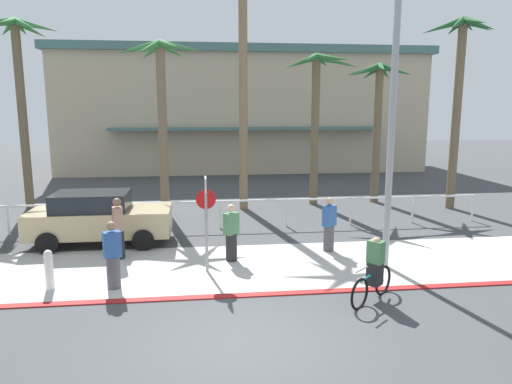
# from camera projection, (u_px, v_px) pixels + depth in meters

# --- Properties ---
(ground_plane) EXTENTS (80.00, 80.00, 0.00)m
(ground_plane) POSITION_uv_depth(u_px,v_px,m) (219.00, 219.00, 18.68)
(ground_plane) COLOR #424447
(sidewalk_strip) EXTENTS (44.00, 4.00, 0.02)m
(sidewalk_strip) POSITION_uv_depth(u_px,v_px,m) (228.00, 267.00, 13.01)
(sidewalk_strip) COLOR beige
(sidewalk_strip) RESTS_ON ground
(curb_paint) EXTENTS (44.00, 0.24, 0.03)m
(curb_paint) POSITION_uv_depth(u_px,v_px,m) (233.00, 296.00, 11.05)
(curb_paint) COLOR maroon
(curb_paint) RESTS_ON ground
(building_backdrop) EXTENTS (24.82, 11.23, 8.20)m
(building_backdrop) POSITION_uv_depth(u_px,v_px,m) (240.00, 110.00, 34.73)
(building_backdrop) COLOR #BCAD8E
(building_backdrop) RESTS_ON ground
(rail_fence) EXTENTS (19.51, 0.08, 1.04)m
(rail_fence) POSITION_uv_depth(u_px,v_px,m) (220.00, 206.00, 17.06)
(rail_fence) COLOR white
(rail_fence) RESTS_ON ground
(stop_sign_bike_lane) EXTENTS (0.52, 0.56, 2.56)m
(stop_sign_bike_lane) POSITION_uv_depth(u_px,v_px,m) (206.00, 211.00, 12.40)
(stop_sign_bike_lane) COLOR gray
(stop_sign_bike_lane) RESTS_ON ground
(bollard_0) EXTENTS (0.20, 0.20, 1.00)m
(bollard_0) POSITION_uv_depth(u_px,v_px,m) (49.00, 269.00, 11.36)
(bollard_0) COLOR white
(bollard_0) RESTS_ON ground
(streetlight_curb) EXTENTS (0.24, 2.54, 7.50)m
(streetlight_curb) POSITION_uv_depth(u_px,v_px,m) (396.00, 110.00, 12.10)
(streetlight_curb) COLOR #9EA0A5
(streetlight_curb) RESTS_ON ground
(palm_tree_2) EXTENTS (3.20, 3.05, 7.93)m
(palm_tree_2) POSITION_uv_depth(u_px,v_px,m) (18.00, 67.00, 19.47)
(palm_tree_2) COLOR brown
(palm_tree_2) RESTS_ON ground
(palm_tree_3) EXTENTS (3.33, 3.02, 6.92)m
(palm_tree_3) POSITION_uv_depth(u_px,v_px,m) (161.00, 88.00, 18.60)
(palm_tree_3) COLOR #756047
(palm_tree_3) RESTS_ON ground
(palm_tree_4) EXTENTS (3.18, 3.00, 9.47)m
(palm_tree_4) POSITION_uv_depth(u_px,v_px,m) (242.00, 50.00, 19.34)
(palm_tree_4) COLOR #846B4C
(palm_tree_4) RESTS_ON ground
(palm_tree_5) EXTENTS (3.31, 3.40, 6.63)m
(palm_tree_5) POSITION_uv_depth(u_px,v_px,m) (317.00, 92.00, 20.63)
(palm_tree_5) COLOR brown
(palm_tree_5) RESTS_ON ground
(palm_tree_6) EXTENTS (3.22, 2.80, 6.27)m
(palm_tree_6) POSITION_uv_depth(u_px,v_px,m) (378.00, 98.00, 21.18)
(palm_tree_6) COLOR brown
(palm_tree_6) RESTS_ON ground
(palm_tree_7) EXTENTS (2.66, 2.98, 7.98)m
(palm_tree_7) POSITION_uv_depth(u_px,v_px,m) (459.00, 68.00, 19.57)
(palm_tree_7) COLOR brown
(palm_tree_7) RESTS_ON ground
(car_tan_1) EXTENTS (4.40, 2.02, 1.69)m
(car_tan_1) POSITION_uv_depth(u_px,v_px,m) (99.00, 218.00, 15.12)
(car_tan_1) COLOR tan
(car_tan_1) RESTS_ON ground
(cyclist_teal_0) EXTENTS (1.40, 1.25, 1.50)m
(cyclist_teal_0) POSITION_uv_depth(u_px,v_px,m) (374.00, 271.00, 10.74)
(cyclist_teal_0) COLOR black
(cyclist_teal_0) RESTS_ON ground
(pedestrian_0) EXTENTS (0.47, 0.42, 1.68)m
(pedestrian_0) POSITION_uv_depth(u_px,v_px,m) (113.00, 258.00, 11.39)
(pedestrian_0) COLOR #4C4C51
(pedestrian_0) RESTS_ON ground
(pedestrian_1) EXTENTS (0.47, 0.46, 1.66)m
(pedestrian_1) POSITION_uv_depth(u_px,v_px,m) (231.00, 235.00, 13.44)
(pedestrian_1) COLOR #232326
(pedestrian_1) RESTS_ON ground
(pedestrian_2) EXTENTS (0.39, 0.45, 1.80)m
(pedestrian_2) POSITION_uv_depth(u_px,v_px,m) (118.00, 231.00, 13.63)
(pedestrian_2) COLOR #232326
(pedestrian_2) RESTS_ON ground
(pedestrian_3) EXTENTS (0.48, 0.45, 1.68)m
(pedestrian_3) POSITION_uv_depth(u_px,v_px,m) (329.00, 227.00, 14.35)
(pedestrian_3) COLOR #4C4C51
(pedestrian_3) RESTS_ON ground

